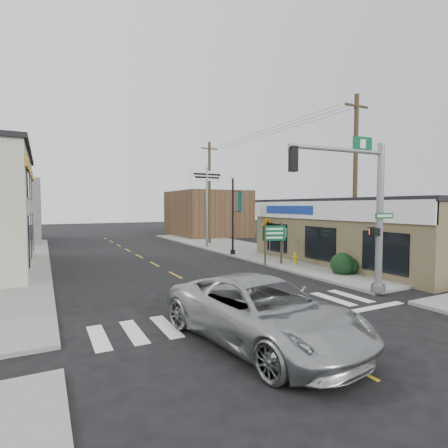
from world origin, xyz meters
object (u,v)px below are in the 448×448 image
utility_pole_near (355,181)px  utility_pole_far (209,192)px  lamp_post (234,209)px  bare_tree (352,205)px  guide_sign (274,237)px  fire_hydrant (295,257)px  dance_center_sign (207,187)px  traffic_signal_pole (367,201)px  suv (261,311)px

utility_pole_near → utility_pole_far: bearing=95.4°
lamp_post → bare_tree: bearing=-46.6°
guide_sign → utility_pole_near: size_ratio=0.26×
guide_sign → lamp_post: (0.06, 5.23, 1.74)m
fire_hydrant → dance_center_sign: size_ratio=0.11×
lamp_post → utility_pole_far: (1.76, 8.01, 1.59)m
dance_center_sign → guide_sign: bearing=-94.2°
fire_hydrant → guide_sign: bearing=166.8°
fire_hydrant → dance_center_sign: dance_center_sign is taller
dance_center_sign → bare_tree: 13.41m
dance_center_sign → bare_tree: size_ratio=1.49×
guide_sign → lamp_post: size_ratio=0.44×
traffic_signal_pole → lamp_post: (0.89, 12.89, -0.39)m
traffic_signal_pole → lamp_post: 12.93m
traffic_signal_pole → fire_hydrant: bearing=76.7°
bare_tree → utility_pole_far: bearing=97.7°
traffic_signal_pole → bare_tree: 7.07m
bare_tree → suv: bearing=-147.2°
lamp_post → bare_tree: (3.90, -7.69, 0.26)m
fire_hydrant → bare_tree: 4.67m
bare_tree → utility_pole_far: size_ratio=0.48×
dance_center_sign → utility_pole_far: size_ratio=0.72×
guide_sign → fire_hydrant: (1.41, -0.33, -1.29)m
suv → utility_pole_far: utility_pole_far is taller
guide_sign → lamp_post: bearing=106.8°
suv → lamp_post: (7.43, 14.97, 2.68)m
traffic_signal_pole → fire_hydrant: (2.24, 7.33, -3.42)m
guide_sign → dance_center_sign: 10.91m
lamp_post → utility_pole_near: size_ratio=0.60×
lamp_post → bare_tree: 8.63m
traffic_signal_pole → bare_tree: (4.78, 5.20, -0.13)m
utility_pole_near → utility_pole_far: 16.77m
suv → bare_tree: size_ratio=1.36×
suv → guide_sign: bearing=44.8°
fire_hydrant → bare_tree: size_ratio=0.16×
suv → guide_sign: (7.36, 9.74, 0.94)m
lamp_post → dance_center_sign: size_ratio=0.85×
suv → lamp_post: size_ratio=1.07×
utility_pole_near → lamp_post: bearing=110.3°
suv → guide_sign: 12.25m
suv → traffic_signal_pole: traffic_signal_pole is taller
guide_sign → traffic_signal_pole: bearing=-78.6°
utility_pole_near → guide_sign: bearing=132.7°
utility_pole_near → bare_tree: bearing=50.8°
fire_hydrant → utility_pole_far: (0.41, 13.57, 4.62)m
suv → lamp_post: lamp_post is taller
dance_center_sign → utility_pole_near: utility_pole_near is taller
utility_pole_far → utility_pole_near: bearing=-87.7°
guide_sign → lamp_post: lamp_post is taller
utility_pole_near → suv: bearing=-148.0°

